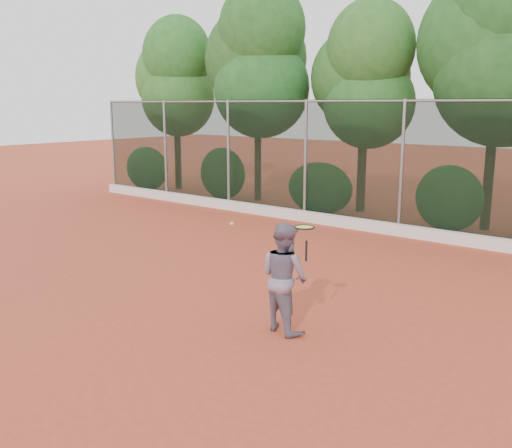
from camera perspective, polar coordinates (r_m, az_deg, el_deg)
The scene contains 7 objects.
ground at distance 9.89m, azimuth -3.68°, elevation -8.04°, with size 80.00×80.00×0.00m, color #BB452C.
concrete_curb at distance 15.38m, azimuth 13.77°, elevation -0.53°, with size 24.00×0.20×0.30m, color silver.
tennis_player at distance 8.56m, azimuth 2.85°, elevation -5.34°, with size 0.81×0.63×1.67m, color slate.
chainlink_fence at distance 15.27m, azimuth 14.38°, elevation 5.86°, with size 24.09×0.09×3.50m.
foliage_backdrop at distance 17.26m, azimuth 15.98°, elevation 14.89°, with size 23.70×3.63×7.55m.
tennis_racket at distance 7.93m, azimuth 4.88°, elevation -0.60°, with size 0.35×0.35×0.51m.
tennis_ball_in_flight at distance 9.73m, azimuth -2.42°, elevation 0.03°, with size 0.06×0.06×0.06m.
Camera 1 is at (6.32, -6.82, 3.37)m, focal length 40.00 mm.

